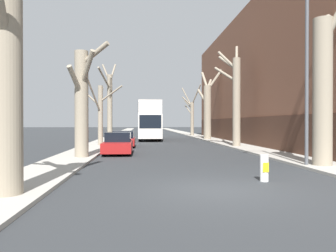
# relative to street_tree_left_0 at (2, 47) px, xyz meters

# --- Properties ---
(ground_plane) EXTENTS (300.00, 300.00, 0.00)m
(ground_plane) POSITION_rel_street_tree_left_0_xyz_m (5.84, 0.67, -3.96)
(ground_plane) COLOR #2B2D30
(sidewalk_left) EXTENTS (2.42, 120.00, 0.12)m
(sidewalk_left) POSITION_rel_street_tree_left_0_xyz_m (-0.18, 50.67, -3.90)
(sidewalk_left) COLOR #A39E93
(sidewalk_left) RESTS_ON ground
(sidewalk_right) EXTENTS (2.42, 120.00, 0.12)m
(sidewalk_right) POSITION_rel_street_tree_left_0_xyz_m (11.86, 50.67, -3.90)
(sidewalk_right) COLOR #A39E93
(sidewalk_right) RESTS_ON ground
(building_facade_right) EXTENTS (10.08, 36.48, 12.64)m
(building_facade_right) POSITION_rel_street_tree_left_0_xyz_m (18.06, 23.71, 2.35)
(building_facade_right) COLOR brown
(building_facade_right) RESTS_ON ground
(street_tree_left_0) EXTENTS (3.43, 4.13, 7.87)m
(street_tree_left_0) POSITION_rel_street_tree_left_0_xyz_m (0.00, 0.00, 0.00)
(street_tree_left_0) COLOR gray
(street_tree_left_0) RESTS_ON ground
(street_tree_left_1) EXTENTS (2.20, 1.80, 6.38)m
(street_tree_left_1) POSITION_rel_street_tree_left_0_xyz_m (0.35, 9.53, -0.75)
(street_tree_left_1) COLOR gray
(street_tree_left_1) RESTS_ON ground
(street_tree_left_2) EXTENTS (3.40, 3.90, 5.58)m
(street_tree_left_2) POSITION_rel_street_tree_left_0_xyz_m (0.18, 18.96, -1.07)
(street_tree_left_2) COLOR gray
(street_tree_left_2) RESTS_ON ground
(street_tree_left_3) EXTENTS (1.66, 4.08, 8.72)m
(street_tree_left_3) POSITION_rel_street_tree_left_0_xyz_m (0.10, 27.78, 0.21)
(street_tree_left_3) COLOR gray
(street_tree_left_3) RESTS_ON ground
(street_tree_right_0) EXTENTS (1.96, 3.00, 8.94)m
(street_tree_right_0) POSITION_rel_street_tree_left_0_xyz_m (11.73, 5.11, -0.21)
(street_tree_right_0) COLOR gray
(street_tree_right_0) RESTS_ON ground
(street_tree_right_1) EXTENTS (2.22, 2.73, 8.79)m
(street_tree_right_1) POSITION_rel_street_tree_left_0_xyz_m (11.32, 17.48, 0.21)
(street_tree_right_1) COLOR gray
(street_tree_right_1) RESTS_ON ground
(street_tree_right_2) EXTENTS (3.20, 2.53, 8.74)m
(street_tree_right_2) POSITION_rel_street_tree_left_0_xyz_m (11.49, 29.59, -0.14)
(street_tree_right_2) COLOR gray
(street_tree_right_2) RESTS_ON ground
(street_tree_right_3) EXTENTS (2.58, 3.81, 7.72)m
(street_tree_right_3) POSITION_rel_street_tree_left_0_xyz_m (11.28, 40.64, -0.68)
(street_tree_right_3) COLOR gray
(street_tree_right_3) RESTS_ON ground
(double_decker_bus) EXTENTS (2.55, 10.09, 4.44)m
(double_decker_bus) POSITION_rel_street_tree_left_0_xyz_m (4.54, 29.93, -1.45)
(double_decker_bus) COLOR silver
(double_decker_bus) RESTS_ON ground
(parked_car_0) EXTENTS (1.78, 4.04, 1.40)m
(parked_car_0) POSITION_rel_street_tree_left_0_xyz_m (2.13, 12.37, -3.30)
(parked_car_0) COLOR maroon
(parked_car_0) RESTS_ON ground
(parked_car_1) EXTENTS (1.89, 3.94, 1.33)m
(parked_car_1) POSITION_rel_street_tree_left_0_xyz_m (2.13, 18.69, -3.33)
(parked_car_1) COLOR maroon
(parked_car_1) RESTS_ON ground
(lamp_post) EXTENTS (1.40, 0.20, 7.86)m
(lamp_post) POSITION_rel_street_tree_left_0_xyz_m (10.91, 5.26, 0.43)
(lamp_post) COLOR #4C4F54
(lamp_post) RESTS_ON ground
(traffic_bollard) EXTENTS (0.28, 0.30, 0.90)m
(traffic_bollard) POSITION_rel_street_tree_left_0_xyz_m (7.80, 1.98, -3.51)
(traffic_bollard) COLOR white
(traffic_bollard) RESTS_ON ground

